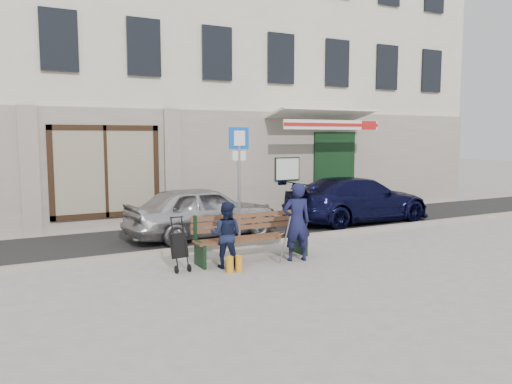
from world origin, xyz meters
TOP-DOWN VIEW (x-y plane):
  - ground at (0.00, 0.00)m, footprint 80.00×80.00m
  - asphalt_lane at (0.00, 3.10)m, footprint 60.00×3.20m
  - curb at (0.00, 1.50)m, footprint 60.00×0.18m
  - building at (0.01, 8.45)m, footprint 20.00×8.27m
  - car_silver at (-1.31, 2.87)m, footprint 3.88×1.84m
  - car_navy at (3.46, 2.86)m, footprint 4.51×1.90m
  - parking_sign at (-0.82, 1.83)m, footprint 0.49×0.08m
  - bench at (-1.31, 0.32)m, footprint 2.40×1.17m
  - man at (-0.51, -0.14)m, footprint 0.64×0.50m
  - woman at (-1.96, 0.03)m, footprint 0.77×0.74m
  - stroller at (-2.81, 0.24)m, footprint 0.30×0.42m

SIDE VIEW (x-z plane):
  - ground at x=0.00m, z-range 0.00..0.00m
  - asphalt_lane at x=0.00m, z-range 0.00..0.01m
  - curb at x=0.00m, z-range 0.00..0.12m
  - stroller at x=-2.81m, z-range -0.06..0.93m
  - bench at x=-1.31m, z-range -0.03..0.95m
  - woman at x=-1.96m, z-range 0.00..1.25m
  - car_silver at x=-1.31m, z-range 0.00..1.28m
  - car_navy at x=3.46m, z-range 0.00..1.30m
  - man at x=-0.51m, z-range 0.00..1.56m
  - parking_sign at x=-0.82m, z-range 0.45..3.12m
  - building at x=0.01m, z-range -0.03..9.97m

